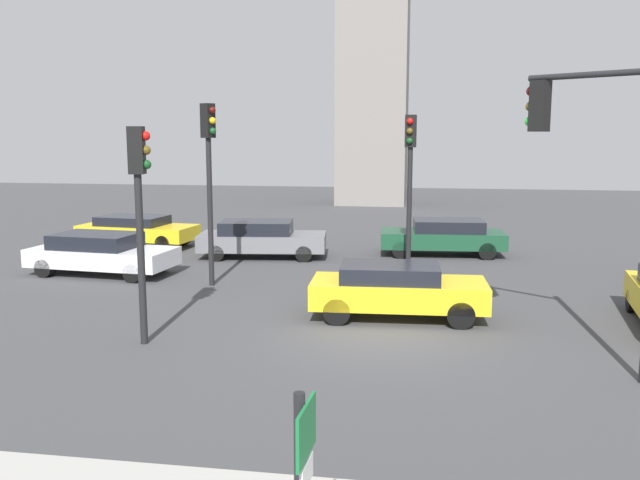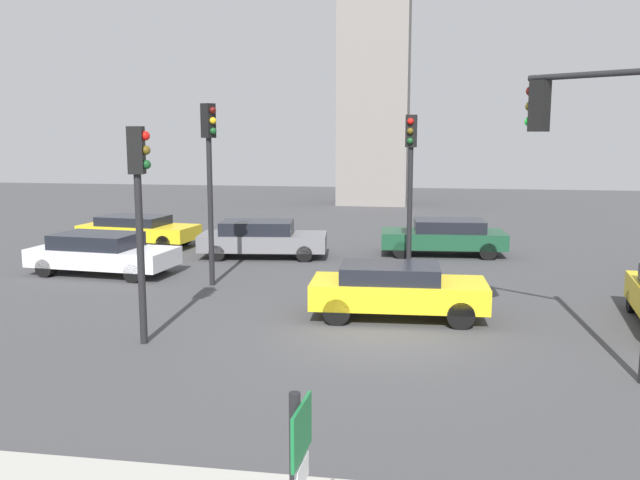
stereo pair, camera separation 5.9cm
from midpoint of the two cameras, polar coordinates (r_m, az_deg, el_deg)
The scene contains 11 objects.
ground_plane at distance 15.73m, azimuth 4.92°, elevation -8.04°, with size 86.25×86.25×0.00m, color #424244.
traffic_light_0 at distance 15.04m, azimuth -14.99°, elevation 3.79°, with size 0.48×0.37×4.73m.
traffic_light_1 at distance 13.88m, azimuth 22.13°, elevation 6.47°, with size 2.23×1.67×5.94m.
traffic_light_2 at distance 21.65m, azimuth 7.46°, elevation 6.22°, with size 0.36×0.48×5.15m.
traffic_light_3 at distance 20.56m, azimuth -9.33°, elevation 6.57°, with size 0.49×0.43×5.44m.
car_0 at distance 17.12m, azimuth 6.32°, elevation -4.11°, with size 4.41×2.02×1.36m.
car_1 at distance 25.41m, azimuth -5.03°, elevation 0.15°, with size 4.86×2.47×1.37m.
car_2 at distance 23.41m, azimuth -17.93°, elevation -1.03°, with size 4.83×2.44×1.34m.
car_4 at distance 26.23m, azimuth 10.23°, elevation 0.33°, with size 4.75×2.33×1.35m.
car_6 at distance 28.83m, azimuth -15.13°, elevation 0.84°, with size 4.90×2.48×1.24m.
skyline_tower at distance 45.68m, azimuth 4.50°, elevation 18.20°, with size 4.42×4.42×23.92m, color gray.
Camera 1 is at (1.07, -15.02, 4.58)m, focal length 38.25 mm.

